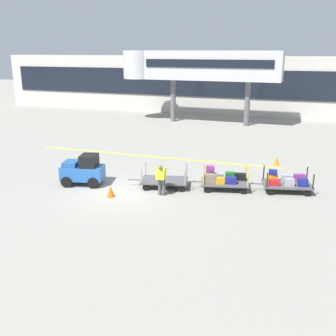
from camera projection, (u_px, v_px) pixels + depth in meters
name	position (u px, v px, depth m)	size (l,w,h in m)	color
ground_plane	(120.00, 193.00, 19.39)	(120.00, 120.00, 0.00)	gray
apron_lead_line	(153.00, 157.00, 25.92)	(16.41, 0.20, 0.01)	yellow
terminal_building	(231.00, 86.00, 41.94)	(54.04, 2.51, 6.01)	#BCB7AD
jet_bridge	(192.00, 66.00, 36.72)	(14.91, 3.00, 6.57)	#B7B7BC
baggage_tug	(83.00, 170.00, 20.38)	(2.30, 1.66, 1.58)	#2659A5
baggage_cart_lead	(164.00, 181.00, 20.08)	(3.09, 1.92, 1.10)	#4C4C4F
baggage_cart_middle	(223.00, 179.00, 19.78)	(3.09, 1.92, 1.10)	#4C4C4F
baggage_cart_tail	(287.00, 182.00, 19.47)	(3.09, 1.92, 1.10)	#4C4C4F
baggage_handler	(161.00, 178.00, 18.77)	(0.40, 0.44, 1.56)	#4C4C4C
safety_cone_near	(111.00, 191.00, 18.77)	(0.36, 0.36, 0.55)	#EA590F
safety_cone_far	(276.00, 161.00, 23.99)	(0.36, 0.36, 0.55)	orange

